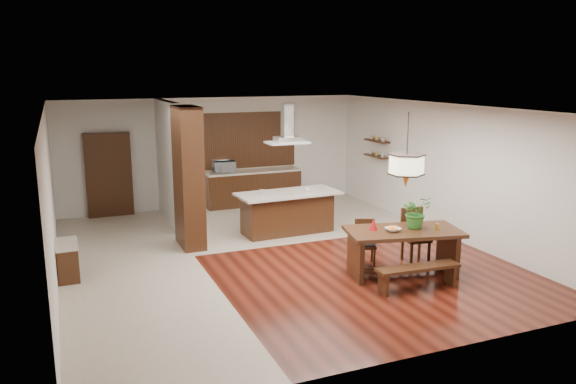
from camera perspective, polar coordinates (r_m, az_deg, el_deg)
name	(u,v)px	position (r m, az deg, el deg)	size (l,w,h in m)	color
room_shell	(274,152)	(10.76, -1.48, 4.10)	(9.00, 9.04, 2.92)	#37110A
tile_hallway	(132,273)	(10.62, -15.55, -7.91)	(2.50, 9.00, 0.01)	#C1B4A1
tile_kitchen	(285,218)	(13.90, -0.30, -2.69)	(5.50, 4.00, 0.01)	#C1B4A1
soffit_band	(273,108)	(10.67, -1.51, 8.48)	(8.00, 9.00, 0.02)	#3A220E
partition_pier	(189,178)	(11.60, -10.07, 1.45)	(0.45, 1.00, 2.90)	black
partition_stub	(169,162)	(13.63, -11.99, 2.95)	(0.18, 2.40, 2.90)	silver
hallway_console	(68,260)	(10.66, -21.47, -6.49)	(0.37, 0.88, 0.63)	black
hallway_doorway	(109,175)	(14.61, -17.74, 1.65)	(1.10, 0.20, 2.10)	black
rear_counter	(253,188)	(15.26, -3.58, 0.45)	(2.60, 0.62, 0.95)	black
kitchen_window	(249,140)	(15.30, -3.96, 5.31)	(2.60, 0.08, 1.50)	#A16F30
shelf_lower	(376,156)	(14.87, 8.96, 3.63)	(0.26, 0.90, 0.04)	black
shelf_upper	(377,141)	(14.81, 9.01, 5.16)	(0.26, 0.90, 0.04)	black
dining_table	(403,242)	(10.20, 11.61, -4.96)	(2.17, 1.42, 0.83)	black
dining_bench	(418,278)	(9.69, 13.04, -8.47)	(1.46, 0.32, 0.41)	black
dining_chair_left	(365,243)	(10.64, 7.87, -5.15)	(0.38, 0.38, 0.85)	black
dining_chair_right	(416,236)	(10.95, 12.89, -4.37)	(0.45, 0.45, 1.02)	black
pendant_lantern	(407,150)	(9.85, 12.01, 4.16)	(0.64, 0.64, 1.31)	beige
foliage_plant	(416,212)	(10.23, 12.86, -1.99)	(0.52, 0.45, 0.58)	#2B6F25
fruit_bowl	(393,230)	(9.99, 10.61, -3.77)	(0.26, 0.26, 0.06)	beige
napkin_cone	(374,224)	(10.00, 8.70, -3.22)	(0.14, 0.14, 0.22)	#A40B12
gold_ornament	(437,227)	(10.25, 14.92, -3.45)	(0.08, 0.08, 0.11)	gold
kitchen_island	(287,212)	(12.57, -0.07, -2.05)	(2.32, 1.09, 0.94)	black
range_hood	(287,123)	(12.24, -0.08, 6.99)	(0.90, 0.55, 0.87)	silver
island_cup	(307,190)	(12.51, 1.98, 0.25)	(0.11, 0.11, 0.09)	silver
microwave	(224,167)	(14.89, -6.49, 2.55)	(0.55, 0.37, 0.31)	#B6B8BD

